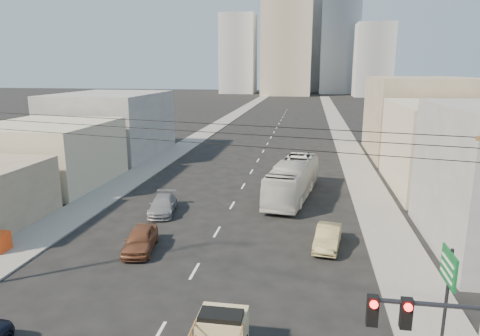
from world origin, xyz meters
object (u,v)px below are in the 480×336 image
(city_bus, at_px, (293,179))
(sedan_tan, at_px, (328,237))
(sedan_grey, at_px, (163,205))
(green_sign, at_px, (447,281))
(sedan_brown, at_px, (140,239))

(city_bus, bearing_deg, sedan_tan, -66.78)
(city_bus, height_order, sedan_grey, city_bus)
(sedan_grey, height_order, green_sign, green_sign)
(sedan_grey, bearing_deg, green_sign, -54.25)
(sedan_brown, relative_size, sedan_tan, 1.02)
(sedan_grey, distance_m, green_sign, 22.82)
(sedan_brown, xyz_separation_m, sedan_tan, (11.58, 2.34, -0.04))
(sedan_tan, height_order, green_sign, green_sign)
(sedan_brown, height_order, green_sign, green_sign)
(city_bus, height_order, sedan_tan, city_bus)
(green_sign, bearing_deg, city_bus, 106.28)
(sedan_grey, xyz_separation_m, green_sign, (16.22, -15.75, 3.08))
(sedan_tan, height_order, sedan_grey, sedan_tan)
(sedan_brown, distance_m, green_sign, 17.80)
(sedan_tan, distance_m, green_sign, 12.04)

